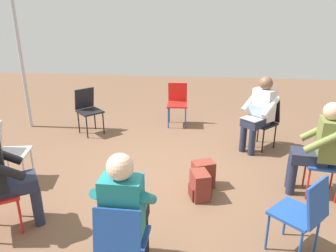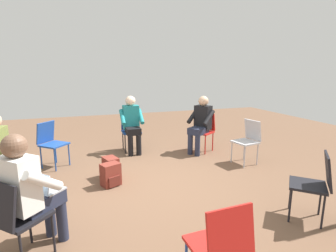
# 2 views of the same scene
# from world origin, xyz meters

# --- Properties ---
(ground_plane) EXTENTS (14.00, 14.00, 0.00)m
(ground_plane) POSITION_xyz_m (0.00, 0.00, 0.00)
(ground_plane) COLOR brown
(chair_northwest) EXTENTS (0.58, 0.58, 0.85)m
(chair_northwest) POSITION_xyz_m (-1.27, 1.59, 0.50)
(chair_northwest) COLOR black
(chair_northwest) RESTS_ON ground
(chair_west) EXTENTS (0.46, 0.42, 0.85)m
(chair_west) POSITION_xyz_m (-2.23, 0.02, 0.50)
(chair_west) COLOR red
(chair_west) RESTS_ON ground
(chair_north) EXTENTS (0.46, 0.49, 0.85)m
(chair_north) POSITION_xyz_m (0.23, 2.14, 0.50)
(chair_north) COLOR #1E4799
(chair_north) RESTS_ON ground
(chair_northeast) EXTENTS (0.58, 0.59, 0.85)m
(chair_northeast) POSITION_xyz_m (1.39, 1.51, 0.50)
(chair_northeast) COLOR #1E4799
(chair_northeast) RESTS_ON ground
(chair_east) EXTENTS (0.44, 0.41, 0.85)m
(chair_east) POSITION_xyz_m (1.96, -0.09, 0.50)
(chair_east) COLOR #1E4799
(chair_east) RESTS_ON ground
(chair_southwest) EXTENTS (0.58, 0.58, 0.85)m
(chair_southwest) POSITION_xyz_m (-1.58, -1.62, 0.50)
(chair_southwest) COLOR black
(chair_southwest) RESTS_ON ground
(chair_south) EXTENTS (0.47, 0.50, 0.85)m
(chair_south) POSITION_xyz_m (0.36, -2.07, 0.50)
(chair_south) COLOR #B7B7BC
(chair_south) RESTS_ON ground
(person_with_laptop) EXTENTS (0.64, 0.64, 1.24)m
(person_with_laptop) POSITION_xyz_m (-1.14, 1.47, 0.69)
(person_with_laptop) COLOR #23283D
(person_with_laptop) RESTS_ON ground
(person_in_teal) EXTENTS (0.53, 0.50, 1.24)m
(person_in_teal) POSITION_xyz_m (1.79, -0.09, 0.69)
(person_in_teal) COLOR black
(person_in_teal) RESTS_ON ground
(person_in_olive) EXTENTS (0.55, 0.56, 1.24)m
(person_in_olive) POSITION_xyz_m (0.21, 1.98, 0.69)
(person_in_olive) COLOR #23283D
(person_in_olive) RESTS_ON ground
(person_in_black) EXTENTS (0.63, 0.63, 1.24)m
(person_in_black) POSITION_xyz_m (1.29, -1.50, 0.69)
(person_in_black) COLOR #23283D
(person_in_black) RESTS_ON ground
(backpack_near_laptop_user) EXTENTS (0.31, 0.34, 0.36)m
(backpack_near_laptop_user) POSITION_xyz_m (0.19, 0.57, 0.16)
(backpack_near_laptop_user) COLOR maroon
(backpack_near_laptop_user) RESTS_ON ground
(backpack_by_empty_chair) EXTENTS (0.33, 0.30, 0.36)m
(backpack_by_empty_chair) POSITION_xyz_m (0.48, 0.54, 0.16)
(backpack_by_empty_chair) COLOR maroon
(backpack_by_empty_chair) RESTS_ON ground
(tent_pole_near) EXTENTS (0.07, 0.07, 2.44)m
(tent_pole_near) POSITION_xyz_m (-1.77, -2.91, 1.22)
(tent_pole_near) COLOR #B2B2B7
(tent_pole_near) RESTS_ON ground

